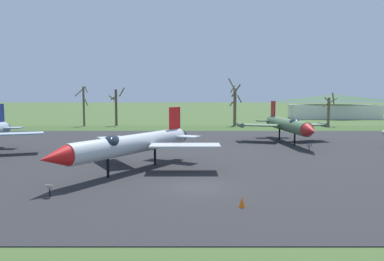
{
  "coord_description": "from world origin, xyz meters",
  "views": [
    {
      "loc": [
        -0.39,
        -26.0,
        6.46
      ],
      "look_at": [
        -0.45,
        15.89,
        2.54
      ],
      "focal_mm": 35.58,
      "sensor_mm": 36.0,
      "label": 1
    }
  ],
  "objects": [
    {
      "name": "jet_fighter_front_left",
      "position": [
        12.41,
        24.52,
        2.48
      ],
      "size": [
        12.68,
        18.03,
        5.56
      ],
      "color": "#4C6B47",
      "rests_on": "ground"
    },
    {
      "name": "jet_fighter_rear_center",
      "position": [
        -5.56,
        5.49,
        2.37
      ],
      "size": [
        12.7,
        15.8,
        5.27
      ],
      "color": "silver",
      "rests_on": "ground"
    },
    {
      "name": "bare_tree_center",
      "position": [
        8.56,
        53.68,
        4.57
      ],
      "size": [
        3.03,
        2.86,
        9.93
      ],
      "color": "brown",
      "rests_on": "ground"
    },
    {
      "name": "info_placard_front_left",
      "position": [
        12.98,
        16.92,
        0.61
      ],
      "size": [
        0.62,
        0.3,
        0.95
      ],
      "color": "black",
      "rests_on": "ground"
    },
    {
      "name": "asphalt_apron",
      "position": [
        0.0,
        15.57,
        0.03
      ],
      "size": [
        81.28,
        51.91,
        0.05
      ],
      "primitive_type": "cube",
      "color": "#28282B",
      "rests_on": "ground"
    },
    {
      "name": "bare_tree_far_left",
      "position": [
        -22.6,
        51.96,
        4.43
      ],
      "size": [
        2.68,
        2.67,
        8.33
      ],
      "color": "brown",
      "rests_on": "ground"
    },
    {
      "name": "traffic_cone",
      "position": [
        2.47,
        -4.73,
        0.32
      ],
      "size": [
        0.45,
        0.45,
        0.64
      ],
      "primitive_type": "cone",
      "color": "orange",
      "rests_on": "ground"
    },
    {
      "name": "info_placard_rear_center",
      "position": [
        -9.35,
        -2.56,
        0.54
      ],
      "size": [
        0.5,
        0.35,
        0.87
      ],
      "color": "black",
      "rests_on": "ground"
    },
    {
      "name": "grass_verge_strip",
      "position": [
        0.0,
        47.52,
        0.03
      ],
      "size": [
        141.28,
        12.0,
        0.06
      ],
      "primitive_type": "cube",
      "color": "#395327",
      "rests_on": "ground"
    },
    {
      "name": "ground_plane",
      "position": [
        0.0,
        0.0,
        0.0
      ],
      "size": [
        600.0,
        600.0,
        0.0
      ],
      "primitive_type": "plane",
      "color": "#425B2D"
    },
    {
      "name": "visitor_building",
      "position": [
        38.51,
        78.46,
        3.26
      ],
      "size": [
        24.71,
        10.95,
        6.67
      ],
      "color": "silver",
      "rests_on": "ground"
    },
    {
      "name": "bare_tree_right_of_center",
      "position": [
        27.7,
        51.89,
        3.42
      ],
      "size": [
        3.01,
        3.29,
        6.97
      ],
      "color": "brown",
      "rests_on": "ground"
    },
    {
      "name": "bare_tree_left_of_center",
      "position": [
        -16.19,
        53.35,
        4.25
      ],
      "size": [
        3.44,
        3.43,
        8.02
      ],
      "color": "brown",
      "rests_on": "ground"
    }
  ]
}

